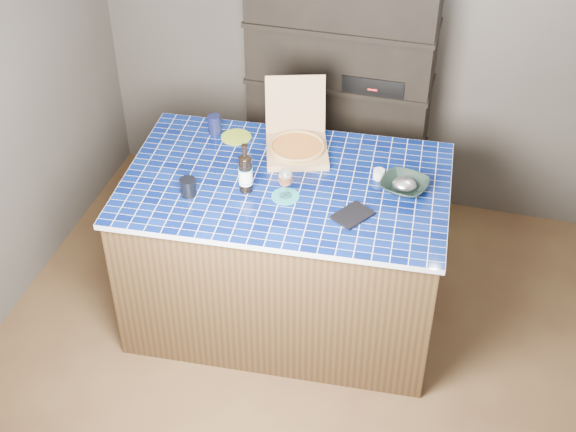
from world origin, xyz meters
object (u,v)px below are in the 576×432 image
(wine_glass, at_px, (285,178))
(pizza_box, at_px, (297,144))
(kitchen_island, at_px, (286,249))
(bowl, at_px, (404,186))
(mead_bottle, at_px, (245,173))
(dvd_case, at_px, (353,215))

(wine_glass, bearing_deg, pizza_box, 96.51)
(kitchen_island, relative_size, pizza_box, 3.66)
(wine_glass, bearing_deg, kitchen_island, 104.39)
(bowl, bearing_deg, mead_bottle, -165.13)
(mead_bottle, distance_m, bowl, 0.88)
(pizza_box, bearing_deg, wine_glass, -100.75)
(dvd_case, bearing_deg, wine_glass, -159.07)
(kitchen_island, relative_size, dvd_case, 9.26)
(kitchen_island, bearing_deg, bowl, 4.02)
(pizza_box, bearing_deg, bowl, -34.99)
(kitchen_island, xyz_separation_m, bowl, (0.65, 0.09, 0.53))
(pizza_box, xyz_separation_m, dvd_case, (0.44, -0.52, -0.05))
(pizza_box, distance_m, dvd_case, 0.68)
(wine_glass, distance_m, bowl, 0.66)
(pizza_box, distance_m, mead_bottle, 0.48)
(wine_glass, xyz_separation_m, bowl, (0.62, 0.23, -0.10))
(kitchen_island, distance_m, pizza_box, 0.63)
(kitchen_island, distance_m, bowl, 0.84)
(wine_glass, bearing_deg, bowl, 20.32)
(pizza_box, height_order, bowl, pizza_box)
(pizza_box, height_order, wine_glass, pizza_box)
(kitchen_island, xyz_separation_m, pizza_box, (-0.01, 0.30, 0.55))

